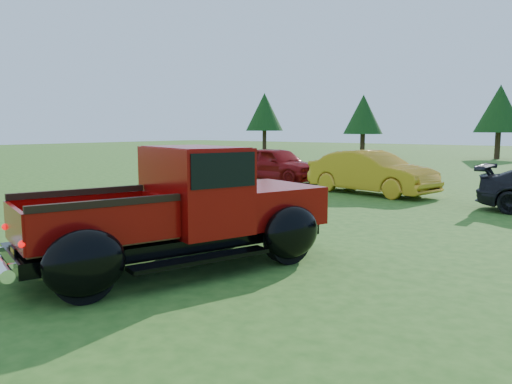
% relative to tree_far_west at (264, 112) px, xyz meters
% --- Properties ---
extents(ground, '(120.00, 120.00, 0.00)m').
position_rel_tree_far_west_xyz_m(ground, '(22.00, -30.00, -3.52)').
color(ground, '#295418').
rests_on(ground, ground).
extents(tree_far_west, '(3.33, 3.33, 5.20)m').
position_rel_tree_far_west_xyz_m(tree_far_west, '(0.00, 0.00, 0.00)').
color(tree_far_west, '#332114').
rests_on(tree_far_west, ground).
extents(tree_west, '(2.94, 2.94, 4.60)m').
position_rel_tree_far_west_xyz_m(tree_west, '(10.00, -1.00, -0.41)').
color(tree_west, '#332114').
rests_on(tree_west, ground).
extents(tree_mid_left, '(3.20, 3.20, 5.00)m').
position_rel_tree_far_west_xyz_m(tree_mid_left, '(19.00, 1.00, -0.14)').
color(tree_mid_left, '#332114').
rests_on(tree_mid_left, ground).
extents(pickup_truck, '(3.41, 5.13, 1.79)m').
position_rel_tree_far_west_xyz_m(pickup_truck, '(21.43, -30.56, -2.67)').
color(pickup_truck, black).
rests_on(pickup_truck, ground).
extents(show_car_red, '(4.15, 2.10, 1.35)m').
position_rel_tree_far_west_xyz_m(show_car_red, '(15.50, -20.01, -2.84)').
color(show_car_red, maroon).
rests_on(show_car_red, ground).
extents(show_car_yellow, '(4.34, 2.16, 1.37)m').
position_rel_tree_far_west_xyz_m(show_car_yellow, '(20.04, -21.25, -2.84)').
color(show_car_yellow, '#C78D1A').
rests_on(show_car_yellow, ground).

